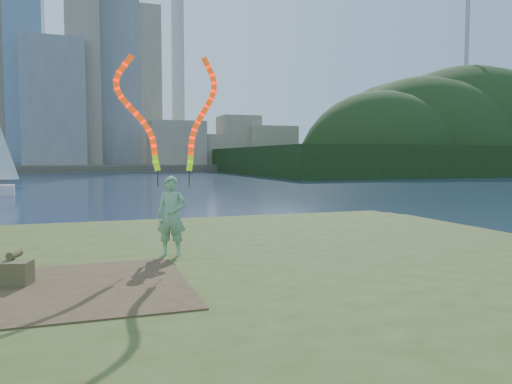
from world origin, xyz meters
name	(u,v)px	position (x,y,z in m)	size (l,w,h in m)	color
ground	(185,280)	(0.00, 0.00, 0.00)	(320.00, 320.00, 0.00)	#17233B
grassy_knoll	(211,292)	(0.00, -2.30, 0.34)	(20.00, 18.00, 0.80)	#3B4B1B
dirt_patch	(65,288)	(-2.20, -3.20, 0.81)	(3.20, 3.00, 0.02)	#47331E
far_shore	(96,167)	(0.00, 95.00, 0.60)	(320.00, 40.00, 1.20)	#464133
wooded_hill	(461,171)	(59.57, 59.96, 0.16)	(78.00, 50.00, 63.00)	black
woman_with_ribbons	(172,173)	(-0.47, -1.38, 2.26)	(1.82, 0.79, 3.83)	#207A35
canvas_bag	(13,272)	(-2.87, -2.78, 0.99)	(0.54, 0.61, 0.45)	#4C4728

